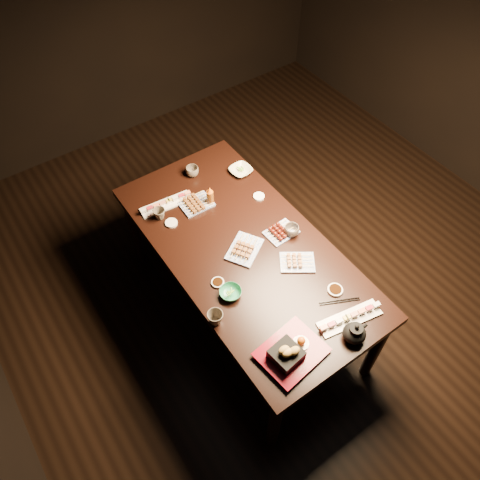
# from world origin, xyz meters

# --- Properties ---
(ground) EXTENTS (5.00, 5.00, 0.00)m
(ground) POSITION_xyz_m (0.00, 0.00, 0.00)
(ground) COLOR black
(ground) RESTS_ON ground
(dining_table) EXTENTS (1.05, 1.87, 0.75)m
(dining_table) POSITION_xyz_m (-0.41, 0.14, 0.38)
(dining_table) COLOR black
(dining_table) RESTS_ON ground
(sushi_platter_near) EXTENTS (0.38, 0.16, 0.04)m
(sushi_platter_near) POSITION_xyz_m (-0.23, -0.58, 0.77)
(sushi_platter_near) COLOR white
(sushi_platter_near) RESTS_ON dining_table
(sushi_platter_far) EXTENTS (0.35, 0.13, 0.04)m
(sushi_platter_far) POSITION_xyz_m (-0.63, 0.71, 0.77)
(sushi_platter_far) COLOR white
(sushi_platter_far) RESTS_ON dining_table
(yakitori_plate_center) EXTENTS (0.28, 0.26, 0.06)m
(yakitori_plate_center) POSITION_xyz_m (-0.43, 0.12, 0.78)
(yakitori_plate_center) COLOR #828EB6
(yakitori_plate_center) RESTS_ON dining_table
(yakitori_plate_right) EXTENTS (0.25, 0.23, 0.05)m
(yakitori_plate_right) POSITION_xyz_m (-0.23, -0.14, 0.78)
(yakitori_plate_right) COLOR #828EB6
(yakitori_plate_right) RESTS_ON dining_table
(yakitori_plate_left) EXTENTS (0.21, 0.15, 0.05)m
(yakitori_plate_left) POSITION_xyz_m (-0.47, 0.60, 0.78)
(yakitori_plate_left) COLOR #828EB6
(yakitori_plate_left) RESTS_ON dining_table
(tsukune_plate) EXTENTS (0.20, 0.15, 0.05)m
(tsukune_plate) POSITION_xyz_m (-0.17, 0.10, 0.77)
(tsukune_plate) COLOR #828EB6
(tsukune_plate) RESTS_ON dining_table
(edamame_bowl_green) EXTENTS (0.16, 0.16, 0.04)m
(edamame_bowl_green) POSITION_xyz_m (-0.67, -0.09, 0.77)
(edamame_bowl_green) COLOR #2C865C
(edamame_bowl_green) RESTS_ON dining_table
(edamame_bowl_cream) EXTENTS (0.16, 0.16, 0.04)m
(edamame_bowl_cream) POSITION_xyz_m (-0.06, 0.68, 0.77)
(edamame_bowl_cream) COLOR beige
(edamame_bowl_cream) RESTS_ON dining_table
(tempura_tray) EXTENTS (0.36, 0.30, 0.12)m
(tempura_tray) POSITION_xyz_m (-0.61, -0.56, 0.81)
(tempura_tray) COLOR black
(tempura_tray) RESTS_ON dining_table
(teacup_near_left) EXTENTS (0.10, 0.10, 0.08)m
(teacup_near_left) POSITION_xyz_m (-0.83, -0.18, 0.79)
(teacup_near_left) COLOR brown
(teacup_near_left) RESTS_ON dining_table
(teacup_mid_right) EXTENTS (0.12, 0.12, 0.07)m
(teacup_mid_right) POSITION_xyz_m (-0.12, 0.06, 0.79)
(teacup_mid_right) COLOR brown
(teacup_mid_right) RESTS_ON dining_table
(teacup_far_left) EXTENTS (0.10, 0.10, 0.07)m
(teacup_far_left) POSITION_xyz_m (-0.72, 0.64, 0.79)
(teacup_far_left) COLOR brown
(teacup_far_left) RESTS_ON dining_table
(teacup_far_right) EXTENTS (0.12, 0.12, 0.07)m
(teacup_far_right) POSITION_xyz_m (-0.35, 0.85, 0.78)
(teacup_far_right) COLOR brown
(teacup_far_right) RESTS_ON dining_table
(teapot) EXTENTS (0.15, 0.15, 0.12)m
(teapot) POSITION_xyz_m (-0.29, -0.67, 0.81)
(teapot) COLOR black
(teapot) RESTS_ON dining_table
(condiment_bottle) EXTENTS (0.06, 0.06, 0.14)m
(condiment_bottle) POSITION_xyz_m (-0.39, 0.56, 0.82)
(condiment_bottle) COLOR brown
(condiment_bottle) RESTS_ON dining_table
(sauce_dish_west) EXTENTS (0.09, 0.09, 0.01)m
(sauce_dish_west) POSITION_xyz_m (-0.69, 0.01, 0.76)
(sauce_dish_west) COLOR white
(sauce_dish_west) RESTS_ON dining_table
(sauce_dish_east) EXTENTS (0.09, 0.09, 0.01)m
(sauce_dish_east) POSITION_xyz_m (-0.10, 0.42, 0.76)
(sauce_dish_east) COLOR white
(sauce_dish_east) RESTS_ON dining_table
(sauce_dish_se) EXTENTS (0.09, 0.09, 0.02)m
(sauce_dish_se) POSITION_xyz_m (-0.17, -0.40, 0.76)
(sauce_dish_se) COLOR white
(sauce_dish_se) RESTS_ON dining_table
(sauce_dish_nw) EXTENTS (0.10, 0.10, 0.01)m
(sauce_dish_nw) POSITION_xyz_m (-0.68, 0.55, 0.76)
(sauce_dish_nw) COLOR white
(sauce_dish_nw) RESTS_ON dining_table
(chopsticks_near) EXTENTS (0.17, 0.15, 0.01)m
(chopsticks_near) POSITION_xyz_m (-0.59, -0.63, 0.75)
(chopsticks_near) COLOR black
(chopsticks_near) RESTS_ON dining_table
(chopsticks_se) EXTENTS (0.22, 0.12, 0.01)m
(chopsticks_se) POSITION_xyz_m (-0.20, -0.47, 0.75)
(chopsticks_se) COLOR black
(chopsticks_se) RESTS_ON dining_table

